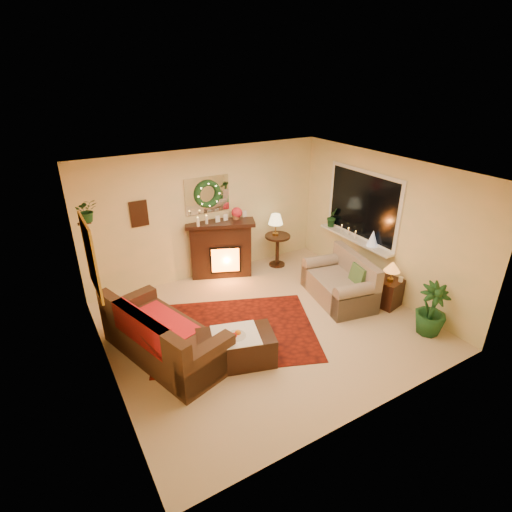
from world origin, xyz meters
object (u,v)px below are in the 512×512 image
fireplace (221,250)px  side_table_round (277,251)px  loveseat (339,279)px  end_table_square (388,292)px  coffee_table (236,349)px  sofa (165,331)px

fireplace → side_table_round: fireplace is taller
loveseat → fireplace: bearing=137.5°
end_table_square → coffee_table: (-3.10, 0.01, -0.06)m
fireplace → coffee_table: fireplace is taller
sofa → end_table_square: sofa is taller
end_table_square → coffee_table: 3.10m
loveseat → coffee_table: size_ratio=1.31×
loveseat → end_table_square: size_ratio=2.83×
sofa → side_table_round: bearing=11.6°
sofa → fireplace: 2.67m
sofa → loveseat: 3.30m
fireplace → coffee_table: (-1.02, -2.59, -0.34)m
coffee_table → sofa: bearing=158.2°
side_table_round → end_table_square: (0.84, -2.37, -0.05)m
fireplace → coffee_table: bearing=-89.0°
sofa → side_table_round: (3.09, 1.70, -0.10)m
sofa → coffee_table: size_ratio=1.87×
fireplace → end_table_square: fireplace is taller
end_table_square → loveseat: bearing=135.2°
side_table_round → coffee_table: (-2.26, -2.37, -0.12)m
coffee_table → end_table_square: bearing=16.8°
sofa → coffee_table: sofa is taller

